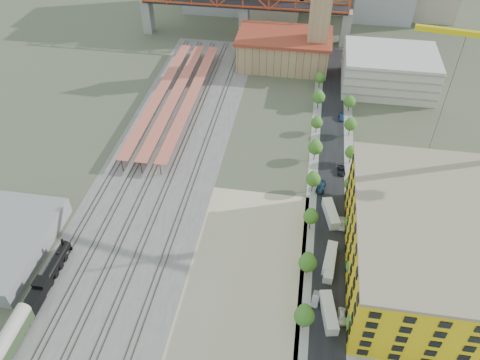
% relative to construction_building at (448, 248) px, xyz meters
% --- Properties ---
extents(ground, '(400.00, 400.00, 0.00)m').
position_rel_construction_building_xyz_m(ground, '(-42.00, 20.00, -9.41)').
color(ground, '#474C38').
rests_on(ground, ground).
extents(ballast_strip, '(36.00, 165.00, 0.06)m').
position_rel_construction_building_xyz_m(ballast_strip, '(-78.00, 37.50, -9.38)').
color(ballast_strip, '#605E59').
rests_on(ballast_strip, ground).
extents(dirt_lot, '(28.00, 67.00, 0.06)m').
position_rel_construction_building_xyz_m(dirt_lot, '(-46.00, -11.50, -9.38)').
color(dirt_lot, tan).
rests_on(dirt_lot, ground).
extents(street_asphalt, '(12.00, 170.00, 0.06)m').
position_rel_construction_building_xyz_m(street_asphalt, '(-26.00, 35.00, -9.38)').
color(street_asphalt, black).
rests_on(street_asphalt, ground).
extents(sidewalk_west, '(3.00, 170.00, 0.04)m').
position_rel_construction_building_xyz_m(sidewalk_west, '(-31.50, 35.00, -9.39)').
color(sidewalk_west, gray).
rests_on(sidewalk_west, ground).
extents(sidewalk_east, '(3.00, 170.00, 0.04)m').
position_rel_construction_building_xyz_m(sidewalk_east, '(-20.50, 35.00, -9.39)').
color(sidewalk_east, gray).
rests_on(sidewalk_east, ground).
extents(construction_pad, '(50.00, 90.00, 0.06)m').
position_rel_construction_building_xyz_m(construction_pad, '(3.00, 0.00, -9.38)').
color(construction_pad, gray).
rests_on(construction_pad, ground).
extents(rail_tracks, '(26.56, 160.00, 0.18)m').
position_rel_construction_building_xyz_m(rail_tracks, '(-79.80, 37.50, -9.26)').
color(rail_tracks, '#382B23').
rests_on(rail_tracks, ground).
extents(platform_canopies, '(16.00, 80.00, 4.12)m').
position_rel_construction_building_xyz_m(platform_canopies, '(-83.00, 65.00, -5.42)').
color(platform_canopies, '#C4634B').
rests_on(platform_canopies, ground).
extents(station_hall, '(38.00, 24.00, 13.10)m').
position_rel_construction_building_xyz_m(station_hall, '(-47.00, 102.00, -2.74)').
color(station_hall, tan).
rests_on(station_hall, ground).
extents(parking_garage, '(34.00, 26.00, 14.00)m').
position_rel_construction_building_xyz_m(parking_garage, '(-6.00, 90.00, -2.41)').
color(parking_garage, silver).
rests_on(parking_garage, ground).
extents(construction_building, '(44.60, 50.60, 18.80)m').
position_rel_construction_building_xyz_m(construction_building, '(0.00, 0.00, 0.00)').
color(construction_building, gold).
rests_on(construction_building, ground).
extents(warehouse, '(22.00, 32.00, 5.00)m').
position_rel_construction_building_xyz_m(warehouse, '(-108.00, -10.00, -6.91)').
color(warehouse, gray).
rests_on(warehouse, ground).
extents(street_trees, '(15.40, 124.40, 8.00)m').
position_rel_construction_building_xyz_m(street_trees, '(-26.00, 25.00, -9.41)').
color(street_trees, '#2E6E21').
rests_on(street_trees, ground).
extents(distant_hills, '(647.00, 264.00, 227.00)m').
position_rel_construction_building_xyz_m(distant_hills, '(3.28, 280.00, -88.95)').
color(distant_hills, '#4C6B59').
rests_on(distant_hills, ground).
extents(locomotive, '(2.89, 22.28, 5.57)m').
position_rel_construction_building_xyz_m(locomotive, '(-92.00, -17.01, -7.33)').
color(locomotive, black).
rests_on(locomotive, ground).
extents(coach, '(3.20, 18.57, 5.83)m').
position_rel_construction_building_xyz_m(coach, '(-92.00, -36.65, -6.31)').
color(coach, '#2A391F').
rests_on(coach, ground).
extents(site_trailer_a, '(4.57, 10.49, 2.78)m').
position_rel_construction_building_xyz_m(site_trailer_a, '(-26.00, -16.24, -8.02)').
color(site_trailer_a, silver).
rests_on(site_trailer_a, ground).
extents(site_trailer_b, '(3.21, 9.05, 2.42)m').
position_rel_construction_building_xyz_m(site_trailer_b, '(-26.00, -3.16, -8.20)').
color(site_trailer_b, silver).
rests_on(site_trailer_b, ground).
extents(site_trailer_c, '(3.80, 9.83, 2.62)m').
position_rel_construction_building_xyz_m(site_trailer_c, '(-26.00, -0.54, -8.10)').
color(site_trailer_c, silver).
rests_on(site_trailer_c, ground).
extents(site_trailer_d, '(5.09, 10.47, 2.77)m').
position_rel_construction_building_xyz_m(site_trailer_d, '(-26.00, 15.19, -8.02)').
color(site_trailer_d, silver).
rests_on(site_trailer_d, ground).
extents(car_1, '(2.21, 4.67, 1.48)m').
position_rel_construction_building_xyz_m(car_1, '(-29.00, -12.71, -8.67)').
color(car_1, '#9FA0A4').
rests_on(car_1, ground).
extents(car_2, '(3.08, 5.54, 1.47)m').
position_rel_construction_building_xyz_m(car_2, '(-29.00, 26.09, -8.68)').
color(car_2, black).
rests_on(car_2, ground).
extents(car_3, '(2.91, 5.62, 1.56)m').
position_rel_construction_building_xyz_m(car_3, '(-29.00, 26.19, -8.63)').
color(car_3, navy).
rests_on(car_3, ground).
extents(car_4, '(1.86, 4.56, 1.55)m').
position_rel_construction_building_xyz_m(car_4, '(-23.00, -16.40, -8.63)').
color(car_4, white).
rests_on(car_4, ground).
extents(car_5, '(1.74, 4.75, 1.56)m').
position_rel_construction_building_xyz_m(car_5, '(-23.00, 12.40, -8.63)').
color(car_5, '#A8A7AD').
rests_on(car_5, ground).
extents(car_6, '(2.54, 4.97, 1.34)m').
position_rel_construction_building_xyz_m(car_6, '(-23.00, 35.03, -8.74)').
color(car_6, black).
rests_on(car_6, ground).
extents(car_7, '(2.00, 4.67, 1.34)m').
position_rel_construction_building_xyz_m(car_7, '(-23.00, 64.62, -8.74)').
color(car_7, navy).
rests_on(car_7, ground).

